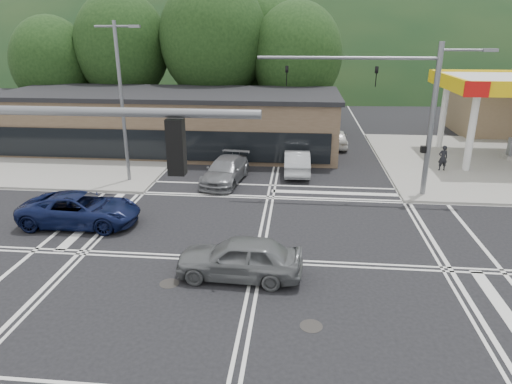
# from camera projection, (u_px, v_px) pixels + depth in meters

# --- Properties ---
(ground) EXTENTS (120.00, 120.00, 0.00)m
(ground) POSITION_uv_depth(u_px,v_px,m) (258.00, 261.00, 17.85)
(ground) COLOR black
(ground) RESTS_ON ground
(sidewalk_ne) EXTENTS (16.00, 16.00, 0.15)m
(sidewalk_ne) POSITION_uv_depth(u_px,v_px,m) (502.00, 163.00, 30.52)
(sidewalk_ne) COLOR gray
(sidewalk_ne) RESTS_ON ground
(sidewalk_nw) EXTENTS (16.00, 16.00, 0.15)m
(sidewalk_nw) POSITION_uv_depth(u_px,v_px,m) (73.00, 152.00, 33.25)
(sidewalk_nw) COLOR gray
(sidewalk_nw) RESTS_ON ground
(commercial_row) EXTENTS (24.00, 8.00, 4.00)m
(commercial_row) POSITION_uv_depth(u_px,v_px,m) (172.00, 123.00, 33.84)
(commercial_row) COLOR brown
(commercial_row) RESTS_ON ground
(hill_north) EXTENTS (252.00, 126.00, 140.00)m
(hill_north) POSITION_uv_depth(u_px,v_px,m) (295.00, 70.00, 102.19)
(hill_north) COLOR black
(hill_north) RESTS_ON ground
(tree_n_a) EXTENTS (8.00, 8.00, 11.75)m
(tree_n_a) POSITION_uv_depth(u_px,v_px,m) (122.00, 47.00, 39.21)
(tree_n_a) COLOR #382619
(tree_n_a) RESTS_ON ground
(tree_n_b) EXTENTS (9.00, 9.00, 12.98)m
(tree_n_b) POSITION_uv_depth(u_px,v_px,m) (214.00, 39.00, 38.26)
(tree_n_b) COLOR #382619
(tree_n_b) RESTS_ON ground
(tree_n_c) EXTENTS (7.60, 7.60, 10.87)m
(tree_n_c) POSITION_uv_depth(u_px,v_px,m) (297.00, 55.00, 38.07)
(tree_n_c) COLOR #382619
(tree_n_c) RESTS_ON ground
(tree_n_d) EXTENTS (6.80, 6.80, 9.76)m
(tree_n_d) POSITION_uv_depth(u_px,v_px,m) (52.00, 63.00, 39.26)
(tree_n_d) COLOR #382619
(tree_n_d) RESTS_ON ground
(tree_n_e) EXTENTS (8.40, 8.40, 11.98)m
(tree_n_e) POSITION_uv_depth(u_px,v_px,m) (265.00, 45.00, 41.87)
(tree_n_e) COLOR #382619
(tree_n_e) RESTS_ON ground
(streetlight_nw) EXTENTS (2.50, 0.25, 9.00)m
(streetlight_nw) POSITION_uv_depth(u_px,v_px,m) (122.00, 96.00, 25.35)
(streetlight_nw) COLOR slate
(streetlight_nw) RESTS_ON ground
(signal_mast_ne) EXTENTS (11.65, 0.30, 8.00)m
(signal_mast_ne) POSITION_uv_depth(u_px,v_px,m) (409.00, 102.00, 23.20)
(signal_mast_ne) COLOR slate
(signal_mast_ne) RESTS_ON ground
(car_blue_west) EXTENTS (5.40, 2.54, 1.49)m
(car_blue_west) POSITION_uv_depth(u_px,v_px,m) (80.00, 209.00, 20.94)
(car_blue_west) COLOR #0D153B
(car_blue_west) RESTS_ON ground
(car_grey_center) EXTENTS (4.63, 2.03, 1.55)m
(car_grey_center) POSITION_uv_depth(u_px,v_px,m) (239.00, 258.00, 16.45)
(car_grey_center) COLOR slate
(car_grey_center) RESTS_ON ground
(car_queue_a) EXTENTS (1.70, 4.50, 1.47)m
(car_queue_a) POSITION_uv_depth(u_px,v_px,m) (297.00, 162.00, 28.53)
(car_queue_a) COLOR #A0A4A7
(car_queue_a) RESTS_ON ground
(car_queue_b) EXTENTS (1.63, 3.99, 1.36)m
(car_queue_b) POSITION_uv_depth(u_px,v_px,m) (336.00, 138.00, 34.86)
(car_queue_b) COLOR white
(car_queue_b) RESTS_ON ground
(car_northbound) EXTENTS (2.68, 5.14, 1.42)m
(car_northbound) POSITION_uv_depth(u_px,v_px,m) (226.00, 171.00, 26.81)
(car_northbound) COLOR slate
(car_northbound) RESTS_ON ground
(pedestrian) EXTENTS (0.63, 0.45, 1.61)m
(pedestrian) POSITION_uv_depth(u_px,v_px,m) (443.00, 158.00, 28.53)
(pedestrian) COLOR black
(pedestrian) RESTS_ON sidewalk_ne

